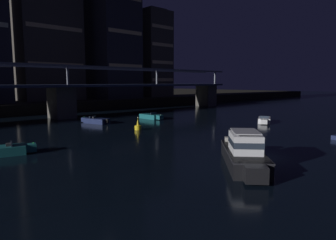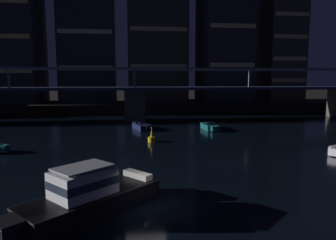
{
  "view_description": "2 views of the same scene",
  "coord_description": "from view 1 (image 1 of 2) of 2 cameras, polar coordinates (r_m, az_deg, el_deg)",
  "views": [
    {
      "loc": [
        -22.86,
        -13.28,
        6.42
      ],
      "look_at": [
        5.17,
        16.52,
        1.24
      ],
      "focal_mm": 32.0,
      "sensor_mm": 36.0,
      "label": 1
    },
    {
      "loc": [
        -0.88,
        -17.77,
        7.4
      ],
      "look_at": [
        3.59,
        18.75,
        2.6
      ],
      "focal_mm": 33.55,
      "sensor_mm": 36.0,
      "label": 2
    }
  ],
  "objects": [
    {
      "name": "river_bridge",
      "position": [
        57.03,
        -19.66,
        4.82
      ],
      "size": [
        86.98,
        6.4,
        9.38
      ],
      "color": "#4C4944",
      "rests_on": "ground"
    },
    {
      "name": "cabin_cruiser_near_left",
      "position": [
        23.82,
        14.29,
        -6.05
      ],
      "size": [
        8.14,
        7.67,
        2.79
      ],
      "color": "black",
      "rests_on": "ground"
    },
    {
      "name": "speedboat_mid_left",
      "position": [
        30.26,
        -28.81,
        -5.14
      ],
      "size": [
        5.2,
        2.67,
        1.16
      ],
      "color": "#196066",
      "rests_on": "ground"
    },
    {
      "name": "speedboat_mid_center",
      "position": [
        52.86,
        -3.24,
        0.68
      ],
      "size": [
        1.99,
        5.22,
        1.16
      ],
      "color": "#196066",
      "rests_on": "ground"
    },
    {
      "name": "ground_plane",
      "position": [
        27.21,
        16.23,
        -6.73
      ],
      "size": [
        400.0,
        400.0,
        0.0
      ],
      "primitive_type": "plane",
      "color": "black"
    },
    {
      "name": "speedboat_near_center",
      "position": [
        49.99,
        17.86,
        -0.04
      ],
      "size": [
        4.9,
        3.49,
        1.16
      ],
      "color": "silver",
      "rests_on": "ground"
    },
    {
      "name": "tower_central",
      "position": [
        79.07,
        -22.26,
        18.58
      ],
      "size": [
        13.79,
        10.21,
        41.3
      ],
      "color": "#423D38",
      "rests_on": "far_riverbank"
    },
    {
      "name": "speedboat_near_right",
      "position": [
        48.4,
        -13.63,
        -0.12
      ],
      "size": [
        2.88,
        5.16,
        1.16
      ],
      "color": "#19234C",
      "rests_on": "ground"
    },
    {
      "name": "channel_buoy",
      "position": [
        40.75,
        -5.75,
        -1.21
      ],
      "size": [
        0.9,
        0.9,
        1.76
      ],
      "color": "yellow",
      "rests_on": "ground"
    },
    {
      "name": "tower_east_tall",
      "position": [
        83.64,
        -11.0,
        18.51
      ],
      "size": [
        10.75,
        13.84,
        41.88
      ],
      "color": "#282833",
      "rests_on": "far_riverbank"
    },
    {
      "name": "tower_east_low",
      "position": [
        90.78,
        -2.98,
        12.42
      ],
      "size": [
        8.67,
        9.37,
        25.23
      ],
      "color": "#423D38",
      "rests_on": "far_riverbank"
    }
  ]
}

